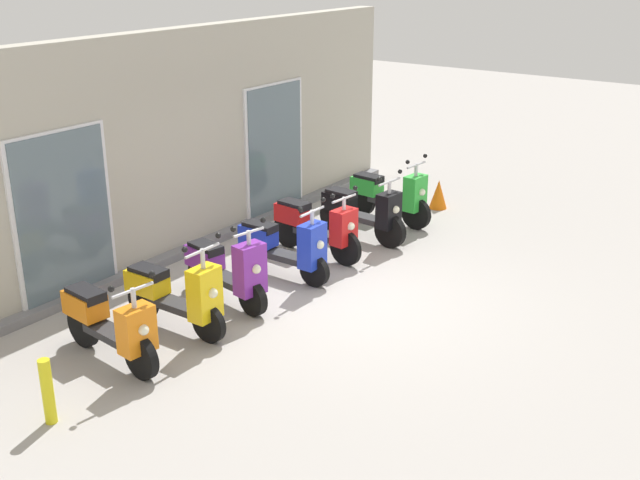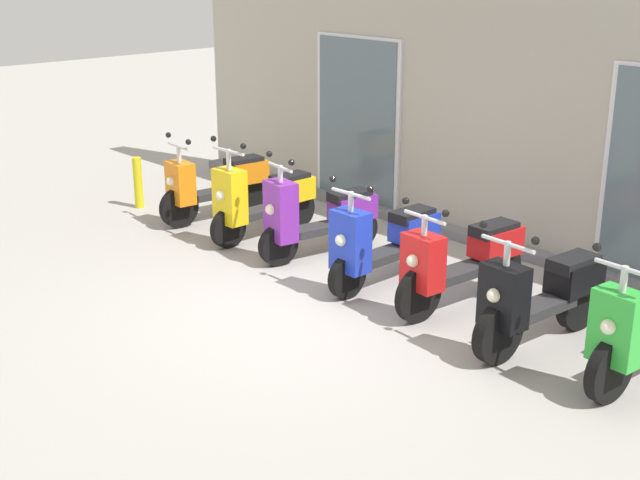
{
  "view_description": "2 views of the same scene",
  "coord_description": "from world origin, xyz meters",
  "px_view_note": "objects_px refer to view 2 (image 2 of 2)",
  "views": [
    {
      "loc": [
        -8.05,
        -5.3,
        4.44
      ],
      "look_at": [
        0.02,
        0.45,
        0.71
      ],
      "focal_mm": 44.11,
      "sensor_mm": 36.0,
      "label": 1
    },
    {
      "loc": [
        5.74,
        -5.12,
        3.34
      ],
      "look_at": [
        -0.23,
        0.45,
        0.57
      ],
      "focal_mm": 48.1,
      "sensor_mm": 36.0,
      "label": 2
    }
  ],
  "objects_px": {
    "scooter_blue": "(383,241)",
    "curb_bollard": "(138,183)",
    "scooter_orange": "(216,184)",
    "scooter_yellow": "(262,199)",
    "scooter_black": "(541,297)",
    "scooter_red": "(462,260)",
    "scooter_purple": "(317,217)"
  },
  "relations": [
    {
      "from": "scooter_black",
      "to": "curb_bollard",
      "type": "relative_size",
      "value": 2.37
    },
    {
      "from": "scooter_purple",
      "to": "curb_bollard",
      "type": "bearing_deg",
      "value": -172.2
    },
    {
      "from": "scooter_red",
      "to": "scooter_black",
      "type": "relative_size",
      "value": 1.02
    },
    {
      "from": "scooter_blue",
      "to": "curb_bollard",
      "type": "height_order",
      "value": "scooter_blue"
    },
    {
      "from": "scooter_orange",
      "to": "scooter_black",
      "type": "distance_m",
      "value": 4.99
    },
    {
      "from": "scooter_blue",
      "to": "scooter_red",
      "type": "relative_size",
      "value": 0.92
    },
    {
      "from": "scooter_yellow",
      "to": "scooter_red",
      "type": "bearing_deg",
      "value": 1.07
    },
    {
      "from": "scooter_purple",
      "to": "scooter_blue",
      "type": "distance_m",
      "value": 1.11
    },
    {
      "from": "scooter_orange",
      "to": "scooter_purple",
      "type": "height_order",
      "value": "scooter_purple"
    },
    {
      "from": "scooter_yellow",
      "to": "scooter_purple",
      "type": "height_order",
      "value": "scooter_yellow"
    },
    {
      "from": "scooter_orange",
      "to": "scooter_yellow",
      "type": "distance_m",
      "value": 0.99
    },
    {
      "from": "scooter_red",
      "to": "curb_bollard",
      "type": "height_order",
      "value": "scooter_red"
    },
    {
      "from": "scooter_yellow",
      "to": "scooter_purple",
      "type": "relative_size",
      "value": 1.02
    },
    {
      "from": "scooter_orange",
      "to": "curb_bollard",
      "type": "xyz_separation_m",
      "value": [
        -1.17,
        -0.45,
        -0.13
      ]
    },
    {
      "from": "scooter_purple",
      "to": "scooter_orange",
      "type": "bearing_deg",
      "value": 179.2
    },
    {
      "from": "scooter_yellow",
      "to": "scooter_orange",
      "type": "bearing_deg",
      "value": 177.01
    },
    {
      "from": "scooter_yellow",
      "to": "curb_bollard",
      "type": "distance_m",
      "value": 2.2
    },
    {
      "from": "scooter_red",
      "to": "scooter_black",
      "type": "height_order",
      "value": "scooter_black"
    },
    {
      "from": "scooter_yellow",
      "to": "scooter_red",
      "type": "height_order",
      "value": "scooter_yellow"
    },
    {
      "from": "scooter_yellow",
      "to": "scooter_blue",
      "type": "height_order",
      "value": "scooter_yellow"
    },
    {
      "from": "scooter_orange",
      "to": "scooter_yellow",
      "type": "bearing_deg",
      "value": -2.99
    },
    {
      "from": "scooter_orange",
      "to": "scooter_red",
      "type": "height_order",
      "value": "scooter_orange"
    },
    {
      "from": "scooter_orange",
      "to": "curb_bollard",
      "type": "relative_size",
      "value": 2.33
    },
    {
      "from": "scooter_blue",
      "to": "curb_bollard",
      "type": "bearing_deg",
      "value": -175.44
    },
    {
      "from": "scooter_blue",
      "to": "curb_bollard",
      "type": "xyz_separation_m",
      "value": [
        -4.22,
        -0.34,
        -0.13
      ]
    },
    {
      "from": "scooter_orange",
      "to": "scooter_black",
      "type": "relative_size",
      "value": 0.98
    },
    {
      "from": "scooter_orange",
      "to": "scooter_purple",
      "type": "distance_m",
      "value": 1.94
    },
    {
      "from": "scooter_yellow",
      "to": "scooter_purple",
      "type": "bearing_deg",
      "value": 1.46
    },
    {
      "from": "scooter_purple",
      "to": "scooter_yellow",
      "type": "bearing_deg",
      "value": -178.54
    },
    {
      "from": "scooter_blue",
      "to": "scooter_red",
      "type": "xyz_separation_m",
      "value": [
        0.93,
        0.12,
        0.02
      ]
    },
    {
      "from": "scooter_black",
      "to": "scooter_orange",
      "type": "bearing_deg",
      "value": 178.02
    },
    {
      "from": "scooter_yellow",
      "to": "scooter_black",
      "type": "height_order",
      "value": "scooter_yellow"
    }
  ]
}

